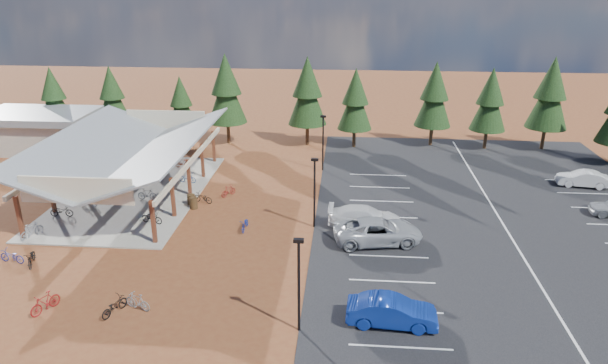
# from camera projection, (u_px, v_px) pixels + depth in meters

# --- Properties ---
(ground) EXTENTS (140.00, 140.00, 0.00)m
(ground) POSITION_uv_depth(u_px,v_px,m) (239.00, 237.00, 37.01)
(ground) COLOR brown
(ground) RESTS_ON ground
(asphalt_lot) EXTENTS (27.00, 44.00, 0.04)m
(asphalt_lot) POSITION_uv_depth(u_px,v_px,m) (505.00, 227.00, 38.38)
(asphalt_lot) COLOR black
(asphalt_lot) RESTS_ON ground
(concrete_pad) EXTENTS (10.60, 18.60, 0.10)m
(concrete_pad) POSITION_uv_depth(u_px,v_px,m) (135.00, 193.00, 44.27)
(concrete_pad) COLOR gray
(concrete_pad) RESTS_ON ground
(bike_pavilion) EXTENTS (11.65, 19.40, 4.97)m
(bike_pavilion) POSITION_uv_depth(u_px,v_px,m) (130.00, 149.00, 42.91)
(bike_pavilion) COLOR #582E19
(bike_pavilion) RESTS_ON concrete_pad
(outbuilding) EXTENTS (11.00, 7.00, 3.90)m
(outbuilding) POSITION_uv_depth(u_px,v_px,m) (39.00, 130.00, 54.86)
(outbuilding) COLOR #ADA593
(outbuilding) RESTS_ON ground
(lamp_post_0) EXTENTS (0.50, 0.25, 5.14)m
(lamp_post_0) POSITION_uv_depth(u_px,v_px,m) (299.00, 279.00, 26.26)
(lamp_post_0) COLOR black
(lamp_post_0) RESTS_ON ground
(lamp_post_1) EXTENTS (0.50, 0.25, 5.14)m
(lamp_post_1) POSITION_uv_depth(u_px,v_px,m) (314.00, 188.00, 37.42)
(lamp_post_1) COLOR black
(lamp_post_1) RESTS_ON ground
(lamp_post_2) EXTENTS (0.50, 0.25, 5.14)m
(lamp_post_2) POSITION_uv_depth(u_px,v_px,m) (323.00, 139.00, 48.59)
(lamp_post_2) COLOR black
(lamp_post_2) RESTS_ON ground
(trash_bin_0) EXTENTS (0.60, 0.60, 0.90)m
(trash_bin_0) POSITION_uv_depth(u_px,v_px,m) (191.00, 200.00, 41.90)
(trash_bin_0) COLOR #3F2B16
(trash_bin_0) RESTS_ON ground
(trash_bin_1) EXTENTS (0.60, 0.60, 0.90)m
(trash_bin_1) POSITION_uv_depth(u_px,v_px,m) (194.00, 203.00, 41.35)
(trash_bin_1) COLOR #3F2B16
(trash_bin_1) RESTS_ON ground
(pine_0) EXTENTS (3.33, 3.33, 7.77)m
(pine_0) POSITION_uv_depth(u_px,v_px,m) (53.00, 95.00, 57.63)
(pine_0) COLOR #382314
(pine_0) RESTS_ON ground
(pine_1) EXTENTS (3.38, 3.38, 7.87)m
(pine_1) POSITION_uv_depth(u_px,v_px,m) (112.00, 95.00, 57.70)
(pine_1) COLOR #382314
(pine_1) RESTS_ON ground
(pine_2) EXTENTS (3.02, 3.02, 7.03)m
(pine_2) POSITION_uv_depth(u_px,v_px,m) (181.00, 102.00, 56.58)
(pine_2) COLOR #382314
(pine_2) RESTS_ON ground
(pine_3) EXTENTS (4.04, 4.04, 9.41)m
(pine_3) POSITION_uv_depth(u_px,v_px,m) (226.00, 89.00, 55.62)
(pine_3) COLOR #382314
(pine_3) RESTS_ON ground
(pine_4) EXTENTS (3.95, 3.95, 9.21)m
(pine_4) POSITION_uv_depth(u_px,v_px,m) (307.00, 92.00, 55.13)
(pine_4) COLOR #382314
(pine_4) RESTS_ON ground
(pine_5) EXTENTS (3.50, 3.50, 8.16)m
(pine_5) POSITION_uv_depth(u_px,v_px,m) (355.00, 100.00, 54.51)
(pine_5) COLOR #382314
(pine_5) RESTS_ON ground
(pine_6) EXTENTS (3.75, 3.75, 8.73)m
(pine_6) POSITION_uv_depth(u_px,v_px,m) (434.00, 95.00, 54.98)
(pine_6) COLOR #382314
(pine_6) RESTS_ON ground
(pine_7) EXTENTS (3.57, 3.57, 8.31)m
(pine_7) POSITION_uv_depth(u_px,v_px,m) (490.00, 100.00, 53.99)
(pine_7) COLOR #382314
(pine_7) RESTS_ON ground
(pine_8) EXTENTS (4.04, 4.04, 9.42)m
(pine_8) POSITION_uv_depth(u_px,v_px,m) (550.00, 94.00, 53.57)
(pine_8) COLOR #382314
(pine_8) RESTS_ON ground
(bike_0) EXTENTS (1.73, 0.69, 0.89)m
(bike_0) POSITION_uv_depth(u_px,v_px,m) (62.00, 211.00, 39.74)
(bike_0) COLOR black
(bike_0) RESTS_ON concrete_pad
(bike_1) EXTENTS (1.53, 0.64, 0.89)m
(bike_1) POSITION_uv_depth(u_px,v_px,m) (88.00, 202.00, 41.39)
(bike_1) COLOR gray
(bike_1) RESTS_ON concrete_pad
(bike_2) EXTENTS (1.96, 1.17, 0.97)m
(bike_2) POSITION_uv_depth(u_px,v_px,m) (126.00, 172.00, 47.54)
(bike_2) COLOR #1C209E
(bike_2) RESTS_ON concrete_pad
(bike_3) EXTENTS (1.78, 0.96, 1.03)m
(bike_3) POSITION_uv_depth(u_px,v_px,m) (139.00, 159.00, 50.75)
(bike_3) COLOR maroon
(bike_3) RESTS_ON concrete_pad
(bike_4) EXTENTS (1.77, 1.00, 0.88)m
(bike_4) POSITION_uv_depth(u_px,v_px,m) (152.00, 217.00, 38.68)
(bike_4) COLOR black
(bike_4) RESTS_ON concrete_pad
(bike_5) EXTENTS (1.63, 0.55, 0.97)m
(bike_5) POSITION_uv_depth(u_px,v_px,m) (147.00, 194.00, 42.66)
(bike_5) COLOR gray
(bike_5) RESTS_ON concrete_pad
(bike_6) EXTENTS (1.63, 0.84, 0.81)m
(bike_6) POSITION_uv_depth(u_px,v_px,m) (188.00, 178.00, 46.28)
(bike_6) COLOR navy
(bike_6) RESTS_ON concrete_pad
(bike_7) EXTENTS (1.61, 0.72, 0.93)m
(bike_7) POSITION_uv_depth(u_px,v_px,m) (182.00, 163.00, 49.81)
(bike_7) COLOR #92361B
(bike_7) RESTS_ON concrete_pad
(bike_8) EXTENTS (1.23, 1.92, 0.95)m
(bike_8) POSITION_uv_depth(u_px,v_px,m) (32.00, 258.00, 33.30)
(bike_8) COLOR black
(bike_8) RESTS_ON ground
(bike_9) EXTENTS (1.16, 1.87, 1.09)m
(bike_9) POSITION_uv_depth(u_px,v_px,m) (32.00, 231.00, 36.68)
(bike_9) COLOR gray
(bike_9) RESTS_ON ground
(bike_10) EXTENTS (1.80, 0.91, 0.90)m
(bike_10) POSITION_uv_depth(u_px,v_px,m) (12.00, 256.00, 33.55)
(bike_10) COLOR navy
(bike_10) RESTS_ON ground
(bike_11) EXTENTS (1.21, 1.87, 1.09)m
(bike_11) POSITION_uv_depth(u_px,v_px,m) (45.00, 302.00, 28.65)
(bike_11) COLOR maroon
(bike_11) RESTS_ON ground
(bike_12) EXTENTS (1.23, 1.87, 0.93)m
(bike_12) POSITION_uv_depth(u_px,v_px,m) (114.00, 306.00, 28.49)
(bike_12) COLOR black
(bike_12) RESTS_ON ground
(bike_13) EXTENTS (1.67, 1.00, 0.97)m
(bike_13) POSITION_uv_depth(u_px,v_px,m) (138.00, 301.00, 28.85)
(bike_13) COLOR #93959B
(bike_13) RESTS_ON ground
(bike_14) EXTENTS (0.65, 1.66, 0.86)m
(bike_14) POSITION_uv_depth(u_px,v_px,m) (245.00, 224.00, 37.89)
(bike_14) COLOR navy
(bike_14) RESTS_ON ground
(bike_15) EXTENTS (1.22, 1.51, 0.92)m
(bike_15) POSITION_uv_depth(u_px,v_px,m) (228.00, 191.00, 43.70)
(bike_15) COLOR maroon
(bike_15) RESTS_ON ground
(bike_16) EXTENTS (1.74, 1.12, 0.86)m
(bike_16) POSITION_uv_depth(u_px,v_px,m) (203.00, 198.00, 42.39)
(bike_16) COLOR black
(bike_16) RESTS_ON ground
(car_1) EXTENTS (4.68, 1.87, 1.51)m
(car_1) POSITION_uv_depth(u_px,v_px,m) (392.00, 312.00, 27.45)
(car_1) COLOR navy
(car_1) RESTS_ON asphalt_lot
(car_2) EXTENTS (6.26, 3.66, 1.64)m
(car_2) POSITION_uv_depth(u_px,v_px,m) (378.00, 231.00, 35.93)
(car_2) COLOR #9FA2A7
(car_2) RESTS_ON asphalt_lot
(car_3) EXTENTS (5.25, 2.23, 1.51)m
(car_3) POSITION_uv_depth(u_px,v_px,m) (365.00, 217.00, 38.11)
(car_3) COLOR silver
(car_3) RESTS_ON asphalt_lot
(car_9) EXTENTS (4.25, 2.00, 1.35)m
(car_9) POSITION_uv_depth(u_px,v_px,m) (583.00, 179.00, 45.54)
(car_9) COLOR white
(car_9) RESTS_ON asphalt_lot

